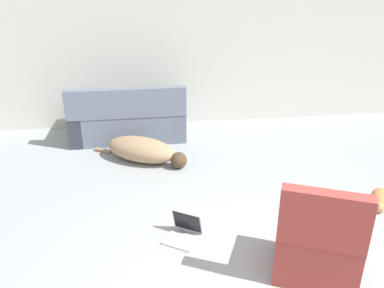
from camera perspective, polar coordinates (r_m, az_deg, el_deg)
name	(u,v)px	position (r m, az deg, el deg)	size (l,w,h in m)	color
wall_back	(203,48)	(6.49, 1.74, 14.44)	(7.85, 0.06, 2.60)	beige
couch	(128,121)	(6.00, -9.69, 3.52)	(1.76, 0.85, 0.89)	slate
dog	(143,150)	(5.21, -7.48, -0.91)	(1.32, 0.97, 0.33)	#A38460
cat	(380,199)	(4.68, 26.70, -7.44)	(0.38, 0.49, 0.15)	#BC7A47
laptop_open	(185,229)	(3.70, -1.14, -12.88)	(0.42, 0.42, 0.25)	#B7B7BC
side_chair	(317,244)	(3.31, 18.54, -14.32)	(0.83, 0.80, 0.89)	#993833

